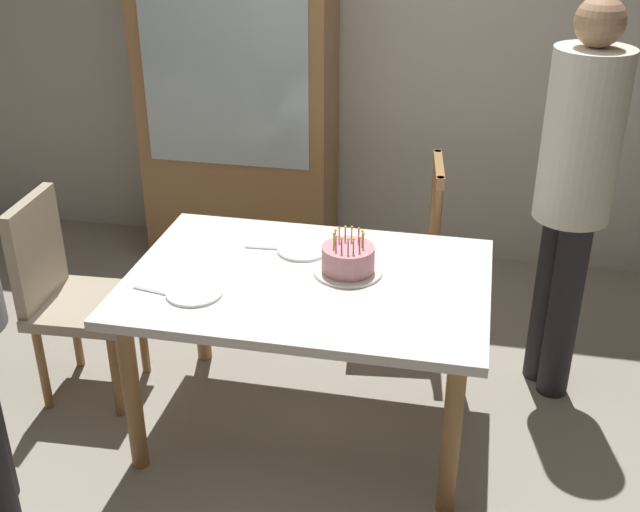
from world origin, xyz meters
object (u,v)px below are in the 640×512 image
birthday_cake (348,260)px  person_guest (575,183)px  plate_far_side (303,250)px  chair_spindle_back (398,255)px  plate_near_celebrant (195,293)px  chair_upholstered (66,288)px  china_cabinet (238,106)px  dining_table (308,297)px

birthday_cake → person_guest: bearing=27.6°
plate_far_side → chair_spindle_back: bearing=59.4°
chair_spindle_back → person_guest: size_ratio=0.53×
birthday_cake → plate_near_celebrant: birthday_cake is taller
chair_upholstered → china_cabinet: china_cabinet is taller
birthday_cake → chair_spindle_back: bearing=80.2°
birthday_cake → chair_upholstered: size_ratio=0.29×
plate_far_side → chair_upholstered: 1.07m
plate_near_celebrant → chair_spindle_back: 1.28m
plate_far_side → dining_table: bearing=-72.1°
birthday_cake → china_cabinet: size_ratio=0.15×
plate_near_celebrant → china_cabinet: china_cabinet is taller
dining_table → china_cabinet: china_cabinet is taller
dining_table → china_cabinet: (-0.76, 1.56, 0.31)m
chair_upholstered → china_cabinet: (0.35, 1.51, 0.42)m
dining_table → plate_near_celebrant: 0.47m
plate_near_celebrant → chair_spindle_back: bearing=57.1°
dining_table → birthday_cake: (0.15, 0.07, 0.15)m
chair_spindle_back → plate_near_celebrant: bearing=-122.9°
birthday_cake → dining_table: bearing=-155.0°
dining_table → chair_spindle_back: size_ratio=1.52×
person_guest → china_cabinet: (-1.79, 1.03, -0.07)m
chair_upholstered → birthday_cake: bearing=1.1°
birthday_cake → chair_upholstered: (-1.26, -0.02, -0.26)m
dining_table → plate_near_celebrant: plate_near_celebrant is taller
plate_near_celebrant → chair_upholstered: size_ratio=0.23×
birthday_cake → person_guest: person_guest is taller
chair_upholstered → china_cabinet: bearing=76.9°
plate_far_side → birthday_cake: bearing=-34.6°
chair_upholstered → dining_table: bearing=-2.3°
person_guest → china_cabinet: 2.07m
birthday_cake → chair_spindle_back: (0.13, 0.75, -0.33)m
person_guest → china_cabinet: size_ratio=0.94×
chair_spindle_back → person_guest: (0.75, -0.29, 0.56)m
person_guest → plate_far_side: bearing=-164.5°
plate_far_side → chair_spindle_back: (0.35, 0.60, -0.28)m
birthday_cake → plate_far_side: (-0.22, 0.15, -0.05)m
plate_near_celebrant → china_cabinet: 1.83m
plate_far_side → person_guest: (1.11, 0.31, 0.28)m
chair_spindle_back → chair_upholstered: bearing=-150.9°
chair_upholstered → person_guest: person_guest is taller
chair_spindle_back → chair_upholstered: same height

